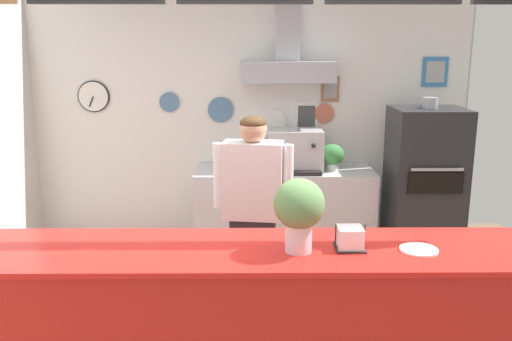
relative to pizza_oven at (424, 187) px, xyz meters
name	(u,v)px	position (x,y,z in m)	size (l,w,h in m)	color
back_wall_assembly	(251,103)	(-1.67, 0.47, 0.75)	(4.55, 2.71, 2.84)	#9E9E99
service_counter	(246,335)	(-1.70, -2.28, -0.24)	(3.34, 0.65, 1.04)	red
back_prep_counter	(284,212)	(-1.34, 0.23, -0.33)	(1.77, 0.64, 0.89)	silver
pizza_oven	(424,187)	(0.00, 0.00, 0.00)	(0.67, 0.64, 1.62)	#232326
shop_worker	(253,213)	(-1.65, -1.12, 0.10)	(0.60, 0.28, 1.61)	#232328
espresso_machine	(295,150)	(-1.24, 0.20, 0.32)	(0.54, 0.46, 0.40)	#B7BABF
potted_sage	(332,156)	(-0.87, 0.21, 0.27)	(0.24, 0.24, 0.26)	beige
potted_rosemary	(233,158)	(-1.85, 0.20, 0.24)	(0.20, 0.20, 0.22)	beige
napkin_holder	(350,239)	(-1.14, -2.29, 0.33)	(0.16, 0.16, 0.14)	#262628
basil_vase	(299,210)	(-1.42, -2.33, 0.50)	(0.27, 0.27, 0.40)	silver
condiment_plate	(419,250)	(-0.77, -2.33, 0.28)	(0.20, 0.20, 0.01)	white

